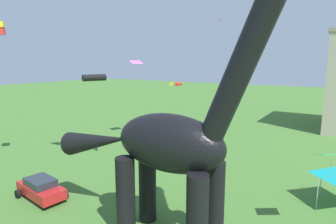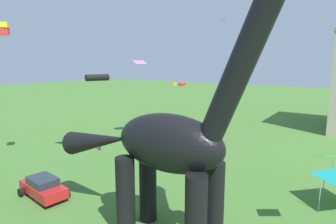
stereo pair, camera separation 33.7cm
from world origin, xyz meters
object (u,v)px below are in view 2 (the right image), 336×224
object	(u,v)px
kite_mid_right	(333,156)
kite_near_low	(96,77)
parked_sedan_left	(43,187)
person_far_spectator	(100,144)
dinosaur_sculpture	(168,143)
kite_far_right	(4,29)
kite_near_high	(140,62)
kite_high_left	(223,19)
kite_high_right	(181,84)

from	to	relation	value
kite_mid_right	kite_near_low	bearing A→B (deg)	173.10
parked_sedan_left	person_far_spectator	xyz separation A→B (m)	(-5.16, 10.45, -0.06)
dinosaur_sculpture	person_far_spectator	world-z (taller)	dinosaur_sculpture
kite_far_right	kite_mid_right	size ratio (longest dim) A/B	0.57
parked_sedan_left	kite_near_low	xyz separation A→B (m)	(-2.42, 7.83, 7.65)
parked_sedan_left	kite_near_high	distance (m)	19.40
dinosaur_sculpture	kite_near_high	world-z (taller)	dinosaur_sculpture
kite_mid_right	dinosaur_sculpture	bearing A→B (deg)	-149.16
parked_sedan_left	kite_far_right	xyz separation A→B (m)	(-7.65, 2.20, 12.01)
kite_near_low	kite_high_left	bearing A→B (deg)	60.02
kite_near_high	kite_high_left	distance (m)	11.19
parked_sedan_left	kite_mid_right	size ratio (longest dim) A/B	2.34
kite_high_right	kite_near_low	bearing A→B (deg)	-104.00
parked_sedan_left	person_far_spectator	distance (m)	11.65
person_far_spectator	kite_far_right	size ratio (longest dim) A/B	1.13
dinosaur_sculpture	kite_high_right	distance (m)	20.81
kite_near_low	kite_high_left	xyz separation A→B (m)	(7.45, 12.92, 6.35)
kite_near_high	kite_high_left	xyz separation A→B (m)	(9.17, 4.12, 4.91)
dinosaur_sculpture	kite_near_low	size ratio (longest dim) A/B	6.72
person_far_spectator	kite_near_high	xyz separation A→B (m)	(1.02, 6.18, 9.15)
kite_near_low	kite_mid_right	xyz separation A→B (m)	(20.40, -2.47, -3.40)
person_far_spectator	kite_high_left	world-z (taller)	kite_high_left
dinosaur_sculpture	parked_sedan_left	distance (m)	11.58
kite_near_high	kite_high_left	size ratio (longest dim) A/B	2.38
person_far_spectator	kite_near_high	bearing A→B (deg)	112.30
dinosaur_sculpture	parked_sedan_left	size ratio (longest dim) A/B	3.55
kite_far_right	kite_high_right	xyz separation A→B (m)	(8.02, 16.81, -5.57)
person_far_spectator	kite_high_left	xyz separation A→B (m)	(10.19, 10.30, 14.06)
kite_far_right	kite_near_high	xyz separation A→B (m)	(3.51, 14.43, -2.92)
kite_high_left	kite_far_right	bearing A→B (deg)	-124.35
kite_near_high	kite_high_right	bearing A→B (deg)	27.84
person_far_spectator	kite_near_high	distance (m)	11.09
kite_near_high	kite_high_right	world-z (taller)	kite_near_high
kite_near_low	kite_mid_right	distance (m)	20.83
kite_near_high	kite_far_right	bearing A→B (deg)	-103.67
parked_sedan_left	dinosaur_sculpture	bearing A→B (deg)	12.91
dinosaur_sculpture	kite_high_left	xyz separation A→B (m)	(-5.44, 19.87, 9.14)
kite_mid_right	kite_far_right	bearing A→B (deg)	-172.95
kite_mid_right	kite_high_left	xyz separation A→B (m)	(-12.95, 15.38, 9.74)
person_far_spectator	kite_high_left	bearing A→B (deg)	77.00
person_far_spectator	kite_mid_right	xyz separation A→B (m)	(23.14, -5.08, 4.32)
person_far_spectator	kite_high_right	world-z (taller)	kite_high_right
kite_near_high	kite_high_left	bearing A→B (deg)	24.20
parked_sedan_left	kite_high_right	size ratio (longest dim) A/B	2.66
kite_near_high	parked_sedan_left	bearing A→B (deg)	-76.03
dinosaur_sculpture	kite_near_low	xyz separation A→B (m)	(-12.89, 6.95, 2.80)
kite_far_right	kite_near_high	bearing A→B (deg)	76.33
kite_near_low	kite_high_right	bearing A→B (deg)	76.00
kite_far_right	kite_near_low	bearing A→B (deg)	47.14
dinosaur_sculpture	kite_high_left	distance (m)	22.54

